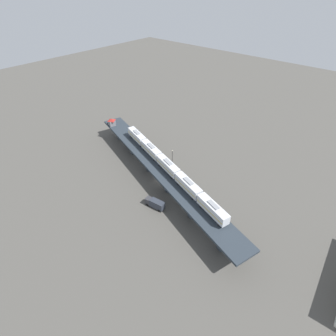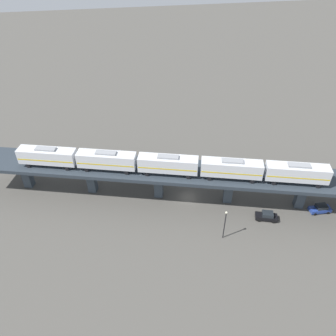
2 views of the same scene
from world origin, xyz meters
name	(u,v)px [view 2 (image 2 of 2)]	position (x,y,z in m)	size (l,w,h in m)	color
ground_plane	(188,197)	(0.00, 0.00, 0.00)	(400.00, 400.00, 0.00)	#4C4944
elevated_viaduct	(190,175)	(-0.05, -0.16, 6.32)	(35.44, 90.32, 7.34)	#283039
subway_train	(168,164)	(-0.05, 4.53, 9.88)	(21.27, 60.40, 4.45)	silver
street_car_black	(267,216)	(-9.48, -14.07, 0.94)	(3.16, 4.75, 1.89)	black
street_car_blue	(320,209)	(-9.58, -26.01, 0.94)	(2.11, 4.48, 1.89)	#233D93
delivery_truck	(144,166)	(11.13, 8.35, 1.76)	(3.14, 7.43, 3.20)	#333338
street_lamp	(225,223)	(-12.41, -3.85, 4.11)	(0.44, 0.44, 6.94)	black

